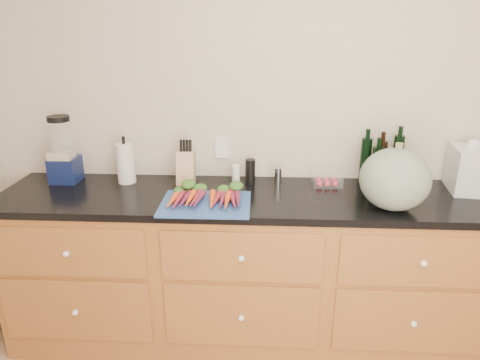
# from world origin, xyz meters

# --- Properties ---
(wall_back) EXTENTS (4.10, 0.05, 2.60)m
(wall_back) POSITION_xyz_m (0.00, 1.62, 1.30)
(wall_back) COLOR beige
(wall_back) RESTS_ON ground
(cabinets) EXTENTS (3.60, 0.64, 0.90)m
(cabinets) POSITION_xyz_m (0.00, 1.30, 0.45)
(cabinets) COLOR brown
(cabinets) RESTS_ON ground
(countertop) EXTENTS (3.64, 0.62, 0.04)m
(countertop) POSITION_xyz_m (0.00, 1.30, 0.92)
(countertop) COLOR black
(countertop) RESTS_ON cabinets
(cutting_board) EXTENTS (0.47, 0.36, 0.01)m
(cutting_board) POSITION_xyz_m (-0.64, 1.14, 0.95)
(cutting_board) COLOR #264B91
(cutting_board) RESTS_ON countertop
(carrots) EXTENTS (0.38, 0.28, 0.05)m
(carrots) POSITION_xyz_m (-0.64, 1.18, 0.97)
(carrots) COLOR #E44F1A
(carrots) RESTS_ON cutting_board
(squash) EXTENTS (0.35, 0.35, 0.31)m
(squash) POSITION_xyz_m (0.31, 1.15, 1.10)
(squash) COLOR #5C6D5B
(squash) RESTS_ON countertop
(blender_appliance) EXTENTS (0.16, 0.16, 0.39)m
(blender_appliance) POSITION_xyz_m (-1.52, 1.46, 1.11)
(blender_appliance) COLOR #0E1843
(blender_appliance) RESTS_ON countertop
(paper_towel) EXTENTS (0.11, 0.11, 0.24)m
(paper_towel) POSITION_xyz_m (-1.16, 1.46, 1.06)
(paper_towel) COLOR silver
(paper_towel) RESTS_ON countertop
(knife_block) EXTENTS (0.10, 0.10, 0.20)m
(knife_block) POSITION_xyz_m (-0.80, 1.44, 1.04)
(knife_block) COLOR tan
(knife_block) RESTS_ON countertop
(grinder_salt) EXTENTS (0.05, 0.05, 0.11)m
(grinder_salt) POSITION_xyz_m (-0.51, 1.48, 0.99)
(grinder_salt) COLOR white
(grinder_salt) RESTS_ON countertop
(grinder_pepper) EXTENTS (0.06, 0.06, 0.15)m
(grinder_pepper) POSITION_xyz_m (-0.42, 1.48, 1.01)
(grinder_pepper) COLOR black
(grinder_pepper) RESTS_ON countertop
(canister_chrome) EXTENTS (0.04, 0.04, 0.10)m
(canister_chrome) POSITION_xyz_m (-0.26, 1.48, 0.99)
(canister_chrome) COLOR silver
(canister_chrome) RESTS_ON countertop
(tomato_box) EXTENTS (0.17, 0.13, 0.08)m
(tomato_box) POSITION_xyz_m (0.03, 1.47, 0.98)
(tomato_box) COLOR white
(tomato_box) RESTS_ON countertop
(bottles) EXTENTS (0.24, 0.12, 0.29)m
(bottles) POSITION_xyz_m (0.33, 1.51, 1.07)
(bottles) COLOR black
(bottles) RESTS_ON countertop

